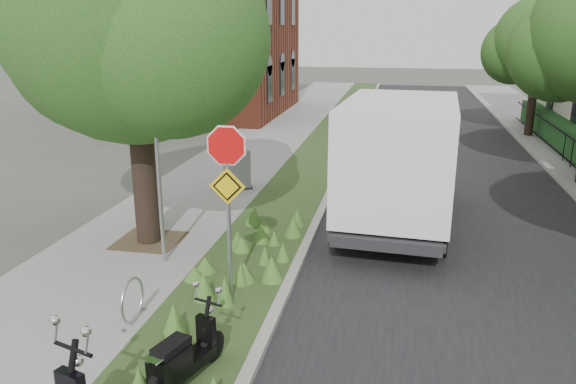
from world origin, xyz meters
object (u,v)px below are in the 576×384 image
Objects in this scene: box_truck at (400,157)px; sign_assembly at (227,177)px; utility_cabinet at (237,170)px; scooter_near at (180,363)px.

sign_assembly is at bearing -121.58° from box_truck.
box_truck is at bearing 58.42° from sign_assembly.
sign_assembly is 5.46m from box_truck.
sign_assembly is 7.21m from utility_cabinet.
box_truck reaches higher than scooter_near.
utility_cabinet reaches higher than scooter_near.
sign_assembly is 2.13× the size of scooter_near.
utility_cabinet is at bearing 105.46° from sign_assembly.
sign_assembly reaches higher than box_truck.
scooter_near is at bearing -110.55° from box_truck.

